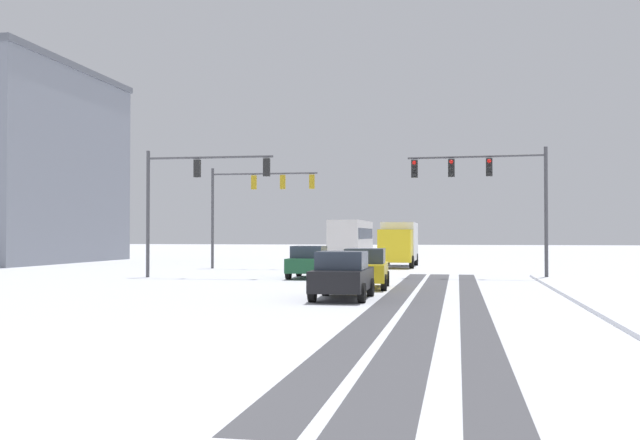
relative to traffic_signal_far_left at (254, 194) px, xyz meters
The scene contains 12 objects.
ground_plane 37.09m from the traffic_signal_far_left, 78.77° to the right, with size 300.00×300.00×0.00m, color silver.
wheel_track_left_lane 24.12m from the traffic_signal_far_left, 63.08° to the right, with size 0.91×32.99×0.01m, color #4C4C51.
wheel_track_right_lane 25.38m from the traffic_signal_far_left, 57.74° to the right, with size 0.81×32.99×0.01m, color #4C4C51.
wheel_track_center 24.67m from the traffic_signal_far_left, 60.59° to the right, with size 1.03×32.99×0.01m, color #4C4C51.
traffic_signal_far_left is the anchor object (origin of this frame).
traffic_signal_near_left 10.03m from the traffic_signal_far_left, 92.68° to the right, with size 6.68×0.48×6.50m.
traffic_signal_near_right 16.43m from the traffic_signal_far_left, 28.97° to the right, with size 6.85×0.58×6.50m.
car_dark_green_lead 11.46m from the traffic_signal_far_left, 59.15° to the right, with size 1.87×4.12×1.62m.
car_yellow_cab_second 18.51m from the traffic_signal_far_left, 59.62° to the right, with size 2.01×4.19×1.62m.
car_black_third 22.97m from the traffic_signal_far_left, 66.52° to the right, with size 1.86×4.12×1.62m.
bus_oncoming 17.82m from the traffic_signal_far_left, 77.48° to the left, with size 2.72×11.02×3.38m.
box_truck_delivery 10.51m from the traffic_signal_far_left, 27.25° to the left, with size 2.32×7.41×3.02m.
Camera 1 is at (5.69, -8.98, 2.18)m, focal length 40.81 mm.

